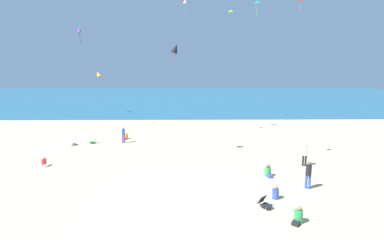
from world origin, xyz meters
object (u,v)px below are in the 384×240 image
at_px(person_2, 126,137).
at_px(person_3, 308,173).
at_px(beach_chair_far_right, 72,142).
at_px(beach_chair_near_camera, 93,141).
at_px(kite_red, 301,0).
at_px(kite_purple, 79,30).
at_px(person_4, 44,163).
at_px(person_1, 275,193).
at_px(kite_lime, 231,11).
at_px(kite_pink, 186,1).
at_px(kite_black, 175,48).
at_px(kite_teal, 257,2).
at_px(person_5, 305,154).
at_px(person_7, 268,172).
at_px(person_0, 123,134).
at_px(person_6, 298,217).
at_px(beach_chair_far_left, 264,202).
at_px(kite_orange, 98,74).

distance_m(person_2, person_3, 18.04).
bearing_deg(beach_chair_far_right, person_3, -87.80).
bearing_deg(person_3, person_2, -111.27).
distance_m(beach_chair_near_camera, kite_red, 29.82).
bearing_deg(kite_purple, person_4, -84.05).
xyz_separation_m(beach_chair_near_camera, person_1, (13.60, -12.06, 0.04)).
xyz_separation_m(kite_lime, kite_pink, (-5.47, -8.73, -0.65)).
height_order(person_4, kite_black, kite_black).
distance_m(person_1, person_4, 16.09).
relative_size(kite_lime, kite_teal, 1.55).
relative_size(person_2, kite_lime, 0.43).
distance_m(person_3, person_5, 4.24).
bearing_deg(kite_pink, beach_chair_far_right, -164.81).
height_order(beach_chair_far_right, person_7, person_7).
xyz_separation_m(person_3, kite_purple, (-18.73, 17.09, 10.02)).
bearing_deg(kite_black, kite_red, 47.15).
bearing_deg(kite_lime, kite_purple, -165.20).
distance_m(person_7, kite_pink, 17.63).
bearing_deg(person_1, kite_lime, 6.82).
height_order(beach_chair_far_right, kite_lime, kite_lime).
bearing_deg(person_1, beach_chair_far_right, 61.66).
bearing_deg(kite_black, kite_lime, 67.99).
height_order(person_0, kite_teal, kite_teal).
bearing_deg(person_7, person_1, -23.52).
xyz_separation_m(person_3, kite_lime, (-1.74, 21.58, 12.80)).
bearing_deg(kite_red, kite_lime, -174.37).
bearing_deg(kite_teal, kite_black, 158.15).
bearing_deg(person_2, person_0, 25.99).
bearing_deg(kite_black, person_2, 130.50).
bearing_deg(beach_chair_near_camera, person_6, 108.94).
distance_m(beach_chair_far_right, person_2, 5.00).
height_order(person_7, kite_purple, kite_purple).
relative_size(person_4, kite_red, 0.49).
bearing_deg(beach_chair_far_left, kite_lime, 136.84).
bearing_deg(person_1, kite_purple, 50.01).
bearing_deg(person_3, beach_chair_far_right, -97.79).
bearing_deg(person_3, kite_lime, -153.47).
bearing_deg(beach_chair_far_right, person_0, -48.42).
height_order(person_0, person_6, person_0).
bearing_deg(beach_chair_far_left, person_3, 87.08).
distance_m(person_6, kite_black, 14.26).
height_order(beach_chair_near_camera, kite_teal, kite_teal).
xyz_separation_m(person_0, kite_teal, (10.59, -6.74, 10.34)).
bearing_deg(kite_lime, person_1, -91.37).
height_order(person_1, kite_orange, kite_orange).
bearing_deg(kite_orange, kite_purple, -81.90).
bearing_deg(beach_chair_far_left, kite_red, 117.79).
xyz_separation_m(beach_chair_far_left, person_0, (-9.90, 13.17, 0.60)).
xyz_separation_m(person_0, kite_red, (20.17, 11.65, 14.35)).
bearing_deg(kite_orange, kite_pink, -49.95).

